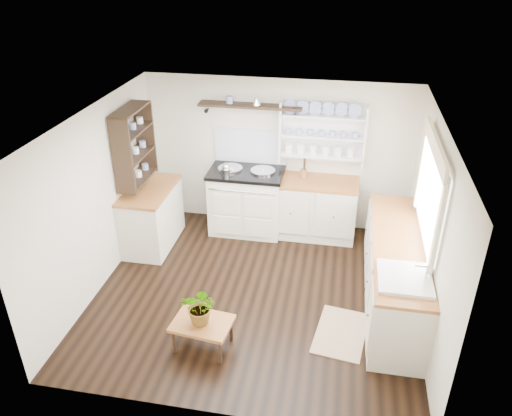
# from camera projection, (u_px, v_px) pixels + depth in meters

# --- Properties ---
(floor) EXTENTS (4.00, 3.80, 0.01)m
(floor) POSITION_uv_depth(u_px,v_px,m) (255.00, 292.00, 6.43)
(floor) COLOR black
(floor) RESTS_ON ground
(wall_back) EXTENTS (4.00, 0.02, 2.30)m
(wall_back) POSITION_uv_depth(u_px,v_px,m) (278.00, 154.00, 7.53)
(wall_back) COLOR beige
(wall_back) RESTS_ON ground
(wall_right) EXTENTS (0.02, 3.80, 2.30)m
(wall_right) POSITION_uv_depth(u_px,v_px,m) (431.00, 230.00, 5.57)
(wall_right) COLOR beige
(wall_right) RESTS_ON ground
(wall_left) EXTENTS (0.02, 3.80, 2.30)m
(wall_left) POSITION_uv_depth(u_px,v_px,m) (97.00, 200.00, 6.21)
(wall_left) COLOR beige
(wall_left) RESTS_ON ground
(ceiling) EXTENTS (4.00, 3.80, 0.01)m
(ceiling) POSITION_uv_depth(u_px,v_px,m) (255.00, 121.00, 5.34)
(ceiling) COLOR white
(ceiling) RESTS_ON wall_back
(window) EXTENTS (0.08, 1.55, 1.22)m
(window) POSITION_uv_depth(u_px,v_px,m) (431.00, 191.00, 5.51)
(window) COLOR white
(window) RESTS_ON wall_right
(aga_cooker) EXTENTS (1.11, 0.77, 1.02)m
(aga_cooker) POSITION_uv_depth(u_px,v_px,m) (247.00, 200.00, 7.62)
(aga_cooker) COLOR #EDE7CD
(aga_cooker) RESTS_ON floor
(back_cabinets) EXTENTS (1.27, 0.63, 0.90)m
(back_cabinets) POSITION_uv_depth(u_px,v_px,m) (314.00, 207.00, 7.50)
(back_cabinets) COLOR beige
(back_cabinets) RESTS_ON floor
(right_cabinets) EXTENTS (0.62, 2.43, 0.90)m
(right_cabinets) POSITION_uv_depth(u_px,v_px,m) (394.00, 273.00, 6.03)
(right_cabinets) COLOR beige
(right_cabinets) RESTS_ON floor
(belfast_sink) EXTENTS (0.55, 0.60, 0.45)m
(belfast_sink) POSITION_uv_depth(u_px,v_px,m) (403.00, 288.00, 5.22)
(belfast_sink) COLOR white
(belfast_sink) RESTS_ON right_cabinets
(left_cabinets) EXTENTS (0.62, 1.13, 0.90)m
(left_cabinets) POSITION_uv_depth(u_px,v_px,m) (152.00, 216.00, 7.26)
(left_cabinets) COLOR beige
(left_cabinets) RESTS_ON floor
(plate_rack) EXTENTS (1.20, 0.22, 0.90)m
(plate_rack) POSITION_uv_depth(u_px,v_px,m) (323.00, 132.00, 7.20)
(plate_rack) COLOR white
(plate_rack) RESTS_ON wall_back
(high_shelf) EXTENTS (1.50, 0.29, 0.16)m
(high_shelf) POSITION_uv_depth(u_px,v_px,m) (250.00, 106.00, 7.13)
(high_shelf) COLOR black
(high_shelf) RESTS_ON wall_back
(left_shelving) EXTENTS (0.28, 0.80, 1.05)m
(left_shelving) POSITION_uv_depth(u_px,v_px,m) (134.00, 145.00, 6.77)
(left_shelving) COLOR black
(left_shelving) RESTS_ON wall_left
(kettle) EXTENTS (0.17, 0.17, 0.20)m
(kettle) POSITION_uv_depth(u_px,v_px,m) (226.00, 170.00, 7.31)
(kettle) COLOR silver
(kettle) RESTS_ON aga_cooker
(utensil_crock) EXTENTS (0.10, 0.10, 0.12)m
(utensil_crock) POSITION_uv_depth(u_px,v_px,m) (303.00, 173.00, 7.36)
(utensil_crock) COLOR brown
(utensil_crock) RESTS_ON back_cabinets
(center_table) EXTENTS (0.68, 0.52, 0.35)m
(center_table) POSITION_uv_depth(u_px,v_px,m) (202.00, 325.00, 5.44)
(center_table) COLOR brown
(center_table) RESTS_ON floor
(potted_plant) EXTENTS (0.43, 0.39, 0.42)m
(potted_plant) POSITION_uv_depth(u_px,v_px,m) (201.00, 307.00, 5.32)
(potted_plant) COLOR #3F7233
(potted_plant) RESTS_ON center_table
(floor_rug) EXTENTS (0.67, 0.92, 0.02)m
(floor_rug) POSITION_uv_depth(u_px,v_px,m) (341.00, 333.00, 5.76)
(floor_rug) COLOR #897450
(floor_rug) RESTS_ON floor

